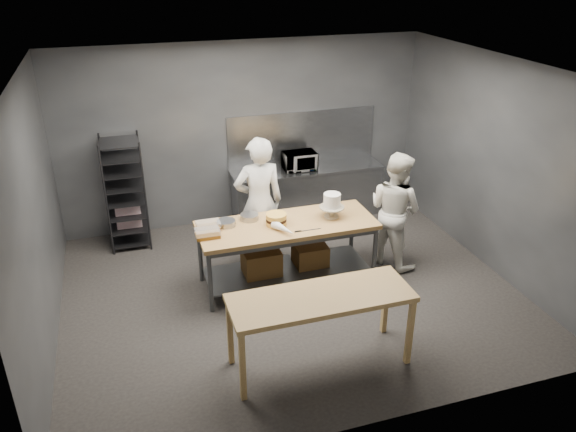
# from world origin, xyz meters

# --- Properties ---
(ground) EXTENTS (6.00, 6.00, 0.00)m
(ground) POSITION_xyz_m (0.00, 0.00, 0.00)
(ground) COLOR black
(ground) RESTS_ON ground
(back_wall) EXTENTS (6.00, 0.04, 3.00)m
(back_wall) POSITION_xyz_m (0.00, 2.50, 1.50)
(back_wall) COLOR #4C4F54
(back_wall) RESTS_ON ground
(work_table) EXTENTS (2.40, 0.90, 0.92)m
(work_table) POSITION_xyz_m (0.00, 0.26, 0.57)
(work_table) COLOR brown
(work_table) RESTS_ON ground
(near_counter) EXTENTS (2.00, 0.70, 0.90)m
(near_counter) POSITION_xyz_m (-0.14, -1.48, 0.81)
(near_counter) COLOR olive
(near_counter) RESTS_ON ground
(back_counter) EXTENTS (2.60, 0.60, 0.90)m
(back_counter) POSITION_xyz_m (1.00, 2.18, 0.45)
(back_counter) COLOR slate
(back_counter) RESTS_ON ground
(splashback_panel) EXTENTS (2.60, 0.02, 0.90)m
(splashback_panel) POSITION_xyz_m (1.00, 2.48, 1.35)
(splashback_panel) COLOR slate
(splashback_panel) RESTS_ON back_counter
(speed_rack) EXTENTS (0.61, 0.66, 1.75)m
(speed_rack) POSITION_xyz_m (-1.99, 2.10, 0.86)
(speed_rack) COLOR black
(speed_rack) RESTS_ON ground
(chef_behind) EXTENTS (0.72, 0.47, 1.95)m
(chef_behind) POSITION_xyz_m (-0.19, 0.89, 0.98)
(chef_behind) COLOR silver
(chef_behind) RESTS_ON ground
(chef_right) EXTENTS (0.94, 1.03, 1.72)m
(chef_right) POSITION_xyz_m (1.67, 0.32, 0.86)
(chef_right) COLOR silver
(chef_right) RESTS_ON ground
(microwave) EXTENTS (0.54, 0.37, 0.30)m
(microwave) POSITION_xyz_m (0.85, 2.18, 1.05)
(microwave) COLOR black
(microwave) RESTS_ON back_counter
(frosted_cake_stand) EXTENTS (0.34, 0.34, 0.35)m
(frosted_cake_stand) POSITION_xyz_m (0.67, 0.26, 1.14)
(frosted_cake_stand) COLOR #ADA38B
(frosted_cake_stand) RESTS_ON work_table
(layer_cake) EXTENTS (0.28, 0.28, 0.16)m
(layer_cake) POSITION_xyz_m (-0.12, 0.26, 1.00)
(layer_cake) COLOR gold
(layer_cake) RESTS_ON work_table
(cake_pans) EXTENTS (0.59, 0.34, 0.07)m
(cake_pans) POSITION_xyz_m (-0.60, 0.48, 0.96)
(cake_pans) COLOR gray
(cake_pans) RESTS_ON work_table
(piping_bag) EXTENTS (0.27, 0.40, 0.12)m
(piping_bag) POSITION_xyz_m (-0.10, -0.01, 0.98)
(piping_bag) COLOR white
(piping_bag) RESTS_ON work_table
(offset_spatula) EXTENTS (0.36, 0.02, 0.02)m
(offset_spatula) POSITION_xyz_m (0.18, -0.03, 0.93)
(offset_spatula) COLOR slate
(offset_spatula) RESTS_ON work_table
(pastry_clamshells) EXTENTS (0.36, 0.41, 0.11)m
(pastry_clamshells) POSITION_xyz_m (-1.04, 0.28, 0.98)
(pastry_clamshells) COLOR brown
(pastry_clamshells) RESTS_ON work_table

